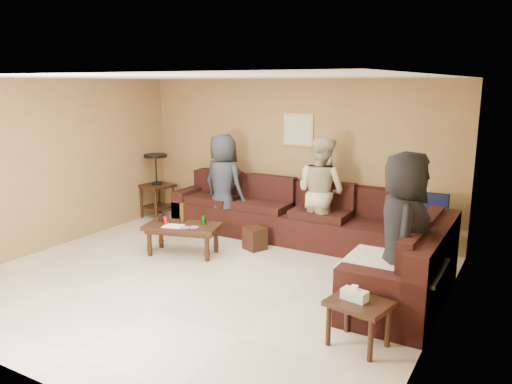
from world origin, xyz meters
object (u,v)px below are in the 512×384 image
at_px(side_table_right, 358,307).
at_px(person_middle, 321,192).
at_px(waste_bin, 255,238).
at_px(person_left, 223,184).
at_px(coffee_table, 182,229).
at_px(end_table_left, 157,185).
at_px(person_right, 403,234).
at_px(sectional_sofa, 313,233).

height_order(side_table_right, person_middle, person_middle).
distance_m(waste_bin, person_left, 1.21).
height_order(coffee_table, side_table_right, coffee_table).
bearing_deg(waste_bin, end_table_left, 164.83).
xyz_separation_m(coffee_table, side_table_right, (3.03, -1.25, 0.02)).
bearing_deg(person_right, sectional_sofa, 34.89).
bearing_deg(person_left, person_right, 165.74).
relative_size(side_table_right, person_middle, 0.37).
bearing_deg(person_middle, sectional_sofa, 116.27).
xyz_separation_m(person_left, person_middle, (1.67, 0.11, 0.02)).
bearing_deg(waste_bin, person_right, -23.45).
relative_size(side_table_right, person_right, 0.35).
distance_m(sectional_sofa, waste_bin, 0.89).
relative_size(person_middle, person_right, 0.96).
bearing_deg(sectional_sofa, person_right, -38.51).
xyz_separation_m(end_table_left, person_left, (1.56, -0.16, 0.20)).
distance_m(sectional_sofa, coffee_table, 1.88).
relative_size(side_table_right, waste_bin, 1.87).
xyz_separation_m(sectional_sofa, person_left, (-1.75, 0.33, 0.49)).
xyz_separation_m(waste_bin, person_right, (2.40, -1.04, 0.71)).
bearing_deg(person_left, side_table_right, 152.79).
distance_m(sectional_sofa, side_table_right, 2.54).
height_order(sectional_sofa, person_left, person_left).
bearing_deg(person_middle, coffee_table, 55.55).
distance_m(end_table_left, person_left, 1.58).
xyz_separation_m(coffee_table, waste_bin, (0.80, 0.70, -0.21)).
xyz_separation_m(sectional_sofa, end_table_left, (-3.31, 0.48, 0.29)).
bearing_deg(person_right, person_middle, 27.75).
bearing_deg(sectional_sofa, person_middle, 100.63).
height_order(sectional_sofa, coffee_table, sectional_sofa).
xyz_separation_m(sectional_sofa, person_middle, (-0.08, 0.43, 0.52)).
distance_m(coffee_table, end_table_left, 2.16).
xyz_separation_m(person_left, person_right, (3.29, -1.55, 0.06)).
height_order(sectional_sofa, side_table_right, sectional_sofa).
xyz_separation_m(person_middle, person_right, (1.62, -1.66, 0.04)).
bearing_deg(end_table_left, person_right, -19.37).
bearing_deg(side_table_right, waste_bin, 138.91).
bearing_deg(waste_bin, coffee_table, -138.64).
xyz_separation_m(sectional_sofa, person_right, (1.54, -1.22, 0.55)).
bearing_deg(end_table_left, coffee_table, -39.65).
distance_m(coffee_table, person_left, 1.29).
distance_m(coffee_table, side_table_right, 3.28).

